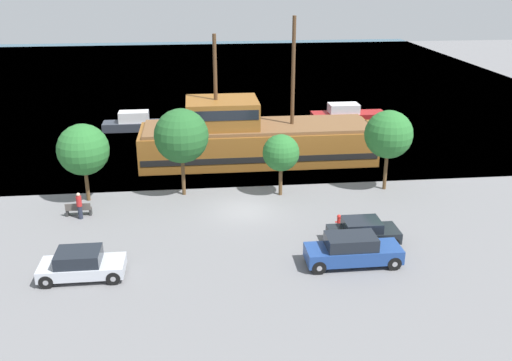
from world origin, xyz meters
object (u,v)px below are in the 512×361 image
moored_boat_outer (138,123)px  parked_car_curb_rear (81,264)px  pedestrian_walking_near (79,206)px  parked_car_curb_front (363,232)px  bench_promenade_east (79,209)px  parked_car_curb_mid (352,250)px  pirate_ship (254,138)px  fire_hydrant (339,220)px  moored_boat_dockside (347,115)px

moored_boat_outer → parked_car_curb_rear: bearing=-91.2°
pedestrian_walking_near → parked_car_curb_front: bearing=-17.4°
moored_boat_outer → bench_promenade_east: moored_boat_outer is taller
parked_car_curb_front → parked_car_curb_mid: size_ratio=0.79×
pirate_ship → parked_car_curb_rear: bearing=-121.3°
parked_car_curb_mid → fire_hydrant: (0.44, 4.47, -0.39)m
moored_boat_dockside → moored_boat_outer: (-19.92, -0.40, -0.06)m
pirate_ship → parked_car_curb_mid: 17.39m
parked_car_curb_front → pirate_ship: bearing=106.6°
pirate_ship → moored_boat_outer: size_ratio=2.87×
parked_car_curb_rear → fire_hydrant: size_ratio=5.32×
pirate_ship → pedestrian_walking_near: size_ratio=11.50×
fire_hydrant → bench_promenade_east: bearing=168.0°
moored_boat_outer → pedestrian_walking_near: 19.80m
moored_boat_outer → pedestrian_walking_near: moored_boat_outer is taller
parked_car_curb_mid → bench_promenade_east: parked_car_curb_mid is taller
moored_boat_outer → parked_car_curb_mid: moored_boat_outer is taller
parked_car_curb_front → parked_car_curb_mid: bearing=-118.1°
parked_car_curb_mid → bench_promenade_east: 16.84m
fire_hydrant → parked_car_curb_mid: bearing=-95.6°
parked_car_curb_front → bench_promenade_east: (-16.16, 5.47, -0.26)m
pedestrian_walking_near → bench_promenade_east: bearing=111.5°
pirate_ship → parked_car_curb_front: 15.48m
fire_hydrant → pedestrian_walking_near: size_ratio=0.46×
pedestrian_walking_near → parked_car_curb_rear: bearing=-79.5°
moored_boat_outer → parked_car_curb_front: 28.48m
parked_car_curb_mid → fire_hydrant: 4.51m
moored_boat_dockside → moored_boat_outer: 19.92m
bench_promenade_east → pedestrian_walking_near: 0.64m
bench_promenade_east → pedestrian_walking_near: size_ratio=0.90×
moored_boat_dockside → parked_car_curb_rear: moored_boat_dockside is taller
moored_boat_dockside → pedestrian_walking_near: size_ratio=4.25×
parked_car_curb_mid → pedestrian_walking_near: (-14.77, 7.28, 0.04)m
parked_car_curb_rear → fire_hydrant: bearing=17.1°
moored_boat_dockside → parked_car_curb_rear: bearing=-126.9°
bench_promenade_east → pedestrian_walking_near: bearing=-68.5°
parked_car_curb_mid → pedestrian_walking_near: 16.47m
parked_car_curb_rear → moored_boat_outer: bearing=88.8°
pirate_ship → moored_boat_outer: (-9.73, 9.93, -1.16)m
pirate_ship → bench_promenade_east: (-11.76, -9.33, -1.37)m
moored_boat_outer → parked_car_curb_front: bearing=-60.3°
moored_boat_dockside → pirate_ship: bearing=-134.6°
parked_car_curb_front → fire_hydrant: 2.35m
pirate_ship → parked_car_curb_mid: (3.19, -17.07, -0.99)m
parked_car_curb_front → parked_car_curb_mid: parked_car_curb_mid is taller
pirate_ship → pedestrian_walking_near: (-11.58, -9.78, -0.95)m
parked_car_curb_mid → parked_car_curb_rear: (-13.46, 0.18, -0.09)m
moored_boat_dockside → parked_car_curb_mid: bearing=-104.3°
pirate_ship → moored_boat_dockside: pirate_ship is taller
parked_car_curb_front → pedestrian_walking_near: pedestrian_walking_near is taller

